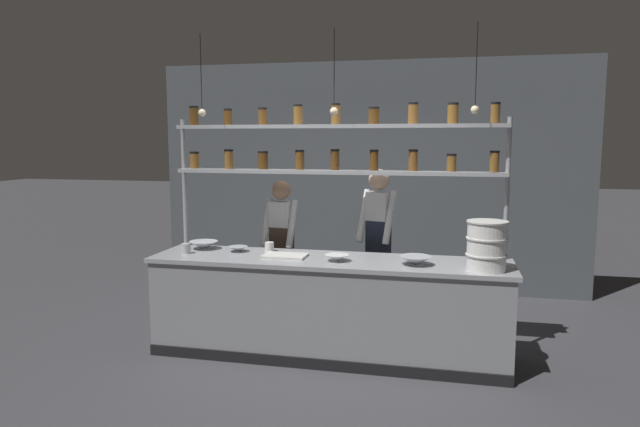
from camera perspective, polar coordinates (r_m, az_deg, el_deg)
name	(u,v)px	position (r m, az deg, el deg)	size (l,w,h in m)	color
ground_plane	(328,355)	(5.51, 0.83, -13.92)	(40.00, 40.00, 0.00)	#3D3D42
back_wall	(368,177)	(7.65, 4.77, 3.68)	(5.71, 0.12, 3.02)	#4C5156
prep_counter	(328,307)	(5.36, 0.83, -9.35)	(3.31, 0.76, 0.92)	gray
spice_shelf_unit	(336,154)	(5.46, 1.60, 6.01)	(3.19, 0.28, 2.34)	#999BA0
chef_left	(282,244)	(6.10, -3.87, -3.09)	(0.39, 0.30, 1.57)	black
chef_center	(378,239)	(5.92, 5.84, -2.50)	(0.42, 0.35, 1.71)	black
container_stack	(487,246)	(4.94, 16.33, -3.11)	(0.34, 0.34, 0.42)	white
cutting_board	(285,256)	(5.32, -3.54, -4.24)	(0.40, 0.26, 0.02)	silver
prep_bowl_near_left	(238,249)	(5.62, -8.21, -3.54)	(0.19, 0.19, 0.05)	#B2B7BC
prep_bowl_center_front	(204,245)	(5.81, -11.56, -3.12)	(0.29, 0.29, 0.08)	silver
prep_bowl_center_back	(337,258)	(5.14, 1.71, -4.46)	(0.22, 0.22, 0.06)	white
prep_bowl_near_right	(416,261)	(5.05, 9.53, -4.67)	(0.29, 0.29, 0.08)	#B2B7BC
serving_cup_front	(269,247)	(5.59, -5.09, -3.33)	(0.09, 0.09, 0.09)	silver
serving_cup_by_board	(186,249)	(5.62, -13.26, -3.43)	(0.09, 0.09, 0.10)	#B2B7BC
pendant_light_row	(332,106)	(5.14, 1.22, 10.65)	(2.54, 0.07, 0.75)	black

